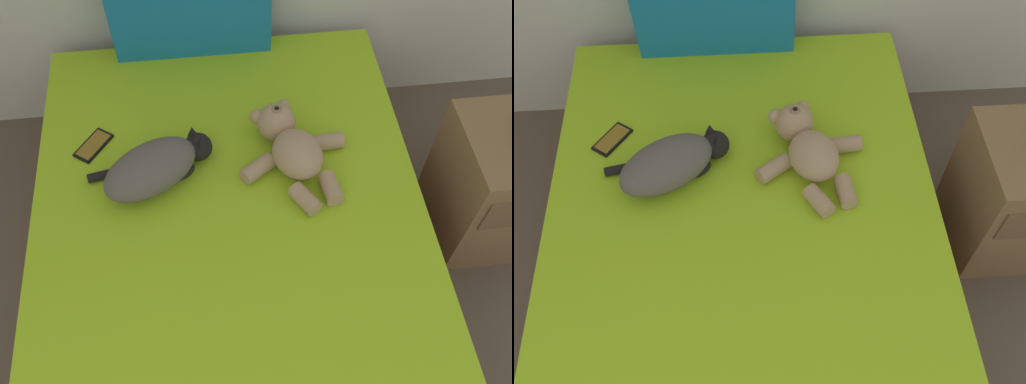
# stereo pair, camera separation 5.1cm
# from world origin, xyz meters

# --- Properties ---
(bed) EXTENTS (1.37, 2.09, 0.48)m
(bed) POSITION_xyz_m (1.87, 2.85, 0.24)
(bed) COLOR olive
(bed) RESTS_ON ground_plane
(patterned_cushion) EXTENTS (0.62, 0.11, 0.47)m
(patterned_cushion) POSITION_xyz_m (1.79, 3.82, 0.71)
(patterned_cushion) COLOR #1972AD
(patterned_cushion) RESTS_ON bed
(cat) EXTENTS (0.44, 0.34, 0.15)m
(cat) POSITION_xyz_m (1.63, 3.17, 0.55)
(cat) COLOR #59514C
(cat) RESTS_ON bed
(teddy_bear) EXTENTS (0.39, 0.46, 0.15)m
(teddy_bear) POSITION_xyz_m (2.10, 3.21, 0.54)
(teddy_bear) COLOR tan
(teddy_bear) RESTS_ON bed
(cell_phone) EXTENTS (0.14, 0.16, 0.01)m
(cell_phone) POSITION_xyz_m (1.40, 3.34, 0.48)
(cell_phone) COLOR black
(cell_phone) RESTS_ON bed
(nightstand) EXTENTS (0.45, 0.44, 0.57)m
(nightstand) POSITION_xyz_m (2.93, 3.13, 0.28)
(nightstand) COLOR olive
(nightstand) RESTS_ON ground_plane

